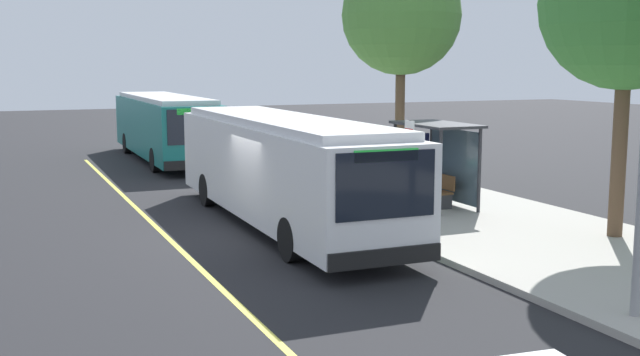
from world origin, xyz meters
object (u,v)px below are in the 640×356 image
at_px(transit_bus_second, 164,125).
at_px(waiting_bench, 435,189).
at_px(transit_bus_main, 282,166).
at_px(route_sign_post, 409,159).

distance_m(transit_bus_second, waiting_bench, 15.97).
bearing_deg(waiting_bench, transit_bus_second, -162.14).
relative_size(transit_bus_main, waiting_bench, 7.61).
height_order(transit_bus_main, route_sign_post, same).
distance_m(waiting_bench, route_sign_post, 3.81).
xyz_separation_m(transit_bus_main, waiting_bench, (-0.31, 5.01, -0.99)).
bearing_deg(transit_bus_second, transit_bus_main, -0.44).
xyz_separation_m(transit_bus_second, waiting_bench, (15.17, 4.89, -0.99)).
relative_size(transit_bus_main, route_sign_post, 4.35).
bearing_deg(transit_bus_main, waiting_bench, 93.53).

